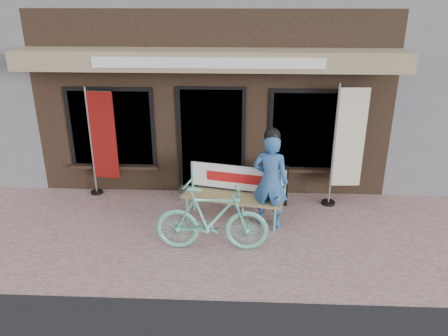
{
  "coord_description": "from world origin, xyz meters",
  "views": [
    {
      "loc": [
        0.63,
        -6.27,
        3.85
      ],
      "look_at": [
        0.31,
        0.7,
        1.05
      ],
      "focal_mm": 35.0,
      "sensor_mm": 36.0,
      "label": 1
    }
  ],
  "objects_px": {
    "menu_stand": "(277,185)",
    "bench": "(234,189)",
    "bicycle": "(212,219)",
    "person": "(270,179)",
    "nobori_cream": "(347,145)",
    "nobori_red": "(102,141)"
  },
  "relations": [
    {
      "from": "person",
      "to": "bench",
      "type": "bearing_deg",
      "value": 174.89
    },
    {
      "from": "person",
      "to": "menu_stand",
      "type": "xyz_separation_m",
      "value": [
        0.19,
        0.82,
        -0.46
      ]
    },
    {
      "from": "bicycle",
      "to": "bench",
      "type": "bearing_deg",
      "value": -16.54
    },
    {
      "from": "nobori_red",
      "to": "nobori_cream",
      "type": "bearing_deg",
      "value": 1.76
    },
    {
      "from": "person",
      "to": "bicycle",
      "type": "height_order",
      "value": "person"
    },
    {
      "from": "nobori_red",
      "to": "person",
      "type": "bearing_deg",
      "value": -14.62
    },
    {
      "from": "person",
      "to": "menu_stand",
      "type": "height_order",
      "value": "person"
    },
    {
      "from": "bench",
      "to": "nobori_cream",
      "type": "height_order",
      "value": "nobori_cream"
    },
    {
      "from": "bicycle",
      "to": "nobori_cream",
      "type": "relative_size",
      "value": 0.76
    },
    {
      "from": "bench",
      "to": "bicycle",
      "type": "distance_m",
      "value": 1.12
    },
    {
      "from": "bench",
      "to": "nobori_cream",
      "type": "relative_size",
      "value": 0.78
    },
    {
      "from": "nobori_red",
      "to": "nobori_cream",
      "type": "xyz_separation_m",
      "value": [
        4.72,
        -0.24,
        0.09
      ]
    },
    {
      "from": "bicycle",
      "to": "nobori_red",
      "type": "bearing_deg",
      "value": 49.65
    },
    {
      "from": "nobori_cream",
      "to": "menu_stand",
      "type": "bearing_deg",
      "value": -179.57
    },
    {
      "from": "bicycle",
      "to": "menu_stand",
      "type": "height_order",
      "value": "bicycle"
    },
    {
      "from": "bench",
      "to": "nobori_cream",
      "type": "xyz_separation_m",
      "value": [
        2.08,
        0.66,
        0.65
      ]
    },
    {
      "from": "nobori_red",
      "to": "nobori_cream",
      "type": "height_order",
      "value": "nobori_cream"
    },
    {
      "from": "menu_stand",
      "to": "nobori_cream",
      "type": "bearing_deg",
      "value": 13.31
    },
    {
      "from": "nobori_cream",
      "to": "menu_stand",
      "type": "relative_size",
      "value": 2.88
    },
    {
      "from": "menu_stand",
      "to": "bench",
      "type": "bearing_deg",
      "value": -135.37
    },
    {
      "from": "bench",
      "to": "nobori_red",
      "type": "xyz_separation_m",
      "value": [
        -2.64,
        0.9,
        0.57
      ]
    },
    {
      "from": "nobori_cream",
      "to": "bicycle",
      "type": "bearing_deg",
      "value": -147.55
    }
  ]
}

